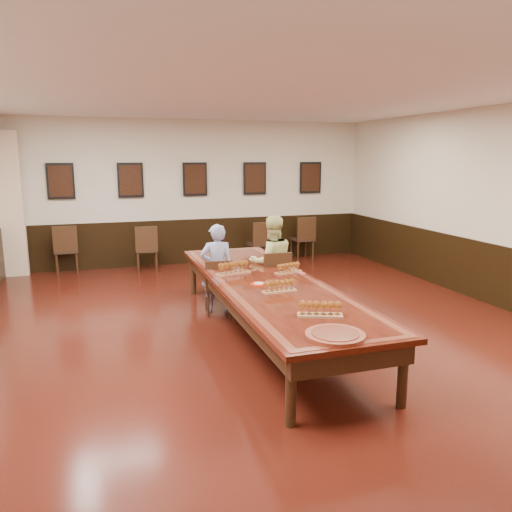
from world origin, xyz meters
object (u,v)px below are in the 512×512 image
object	(u,v)px
chair_woman	(274,280)
spare_chair_d	(302,238)
spare_chair_a	(66,249)
conference_table	(267,291)
spare_chair_b	(146,248)
chair_man	(218,286)
carved_platter	(335,335)
person_man	(217,269)
person_woman	(272,262)
spare_chair_c	(259,242)

from	to	relation	value
chair_woman	spare_chair_d	size ratio (longest dim) A/B	0.94
spare_chair_a	spare_chair_d	size ratio (longest dim) A/B	1.00
chair_woman	conference_table	bearing A→B (deg)	67.45
spare_chair_b	spare_chair_d	bearing A→B (deg)	-175.29
chair_man	spare_chair_b	bearing A→B (deg)	-70.46
spare_chair_a	carved_platter	bearing A→B (deg)	109.57
person_man	carved_platter	world-z (taller)	person_man
chair_man	spare_chair_a	bearing A→B (deg)	-50.22
person_woman	conference_table	world-z (taller)	person_woman
person_man	conference_table	size ratio (longest dim) A/B	0.28
conference_table	carved_platter	size ratio (longest dim) A/B	7.10
carved_platter	spare_chair_b	bearing A→B (deg)	99.13
spare_chair_d	carved_platter	distance (m)	7.31
spare_chair_b	conference_table	size ratio (longest dim) A/B	0.20
spare_chair_d	carved_platter	world-z (taller)	spare_chair_d
spare_chair_b	spare_chair_c	size ratio (longest dim) A/B	1.01
spare_chair_b	person_man	xyz separation A→B (m)	(0.76, -3.29, 0.21)
spare_chair_a	spare_chair_b	bearing A→B (deg)	168.14
spare_chair_c	person_woman	bearing A→B (deg)	71.78
spare_chair_a	spare_chair_b	size ratio (longest dim) A/B	1.04
spare_chair_b	person_man	distance (m)	3.38
conference_table	carved_platter	xyz separation A→B (m)	(-0.10, -2.20, 0.16)
carved_platter	person_woman	bearing A→B (deg)	80.44
spare_chair_c	person_man	distance (m)	3.71
chair_woman	spare_chair_a	bearing A→B (deg)	-47.48
spare_chair_c	person_woman	xyz separation A→B (m)	(-0.88, -3.32, 0.27)
spare_chair_a	person_woman	xyz separation A→B (m)	(3.25, -3.65, 0.24)
spare_chair_a	carved_platter	distance (m)	7.48
conference_table	carved_platter	world-z (taller)	carved_platter
conference_table	spare_chair_b	bearing A→B (deg)	104.63
conference_table	chair_man	bearing A→B (deg)	111.11
chair_woman	conference_table	size ratio (longest dim) A/B	0.19
person_woman	carved_platter	world-z (taller)	person_woman
chair_man	conference_table	bearing A→B (deg)	118.22
chair_woman	spare_chair_c	world-z (taller)	spare_chair_c
chair_man	conference_table	size ratio (longest dim) A/B	0.17
person_man	chair_woman	bearing A→B (deg)	176.43
chair_man	chair_woman	xyz separation A→B (m)	(0.89, -0.07, 0.04)
spare_chair_a	spare_chair_b	world-z (taller)	spare_chair_a
spare_chair_a	conference_table	bearing A→B (deg)	118.74
person_woman	carved_platter	xyz separation A→B (m)	(-0.56, -3.33, 0.02)
spare_chair_a	carved_platter	size ratio (longest dim) A/B	1.44
chair_woman	spare_chair_a	xyz separation A→B (m)	(-3.24, 3.75, 0.03)
carved_platter	spare_chair_c	bearing A→B (deg)	77.81
conference_table	person_woman	bearing A→B (deg)	67.62
chair_woman	carved_platter	distance (m)	3.29
chair_woman	chair_man	bearing A→B (deg)	-3.04
spare_chair_b	conference_table	xyz separation A→B (m)	(1.17, -4.48, 0.12)
chair_man	spare_chair_c	distance (m)	3.79
chair_woman	conference_table	distance (m)	1.13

